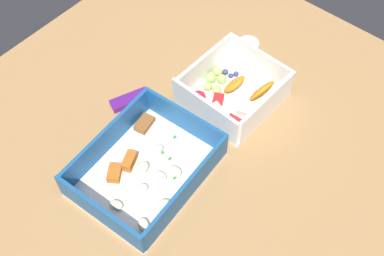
# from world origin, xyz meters

# --- Properties ---
(table_surface) EXTENTS (0.80, 0.80, 0.02)m
(table_surface) POSITION_xyz_m (0.00, 0.00, 0.01)
(table_surface) COLOR #9E7547
(table_surface) RESTS_ON ground
(pasta_container) EXTENTS (0.23, 0.18, 0.06)m
(pasta_container) POSITION_xyz_m (-0.12, 0.01, 0.04)
(pasta_container) COLOR white
(pasta_container) RESTS_ON table_surface
(fruit_bowl) EXTENTS (0.16, 0.15, 0.06)m
(fruit_bowl) POSITION_xyz_m (0.09, -0.01, 0.04)
(fruit_bowl) COLOR white
(fruit_bowl) RESTS_ON table_surface
(candy_bar) EXTENTS (0.07, 0.05, 0.01)m
(candy_bar) POSITION_xyz_m (-0.03, 0.13, 0.03)
(candy_bar) COLOR #51197A
(candy_bar) RESTS_ON table_surface
(paper_cup_liner) EXTENTS (0.04, 0.04, 0.02)m
(paper_cup_liner) POSITION_xyz_m (0.21, 0.05, 0.03)
(paper_cup_liner) COLOR white
(paper_cup_liner) RESTS_ON table_surface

